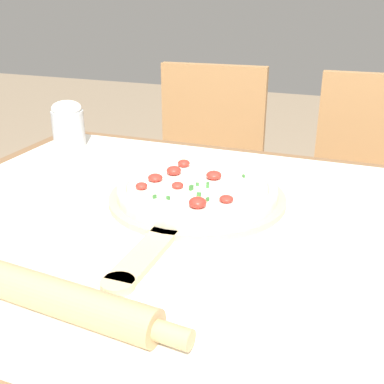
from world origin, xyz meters
The scene contains 8 objects.
dining_table centered at (0.00, 0.00, 0.63)m, with size 1.17×0.93×0.75m.
towel_cloth centered at (0.00, 0.00, 0.75)m, with size 1.09×0.85×0.00m.
pizza_peel centered at (-0.03, 0.07, 0.76)m, with size 0.35×0.53×0.01m.
pizza centered at (-0.03, 0.09, 0.78)m, with size 0.32×0.32×0.04m.
rolling_pin centered at (-0.09, -0.31, 0.78)m, with size 0.42×0.08×0.05m.
chair_left centered at (-0.26, 0.81, 0.52)m, with size 0.42×0.42×0.90m.
chair_right centered at (0.30, 0.81, 0.52)m, with size 0.41×0.41×0.90m.
flour_cup centered at (-0.47, 0.31, 0.81)m, with size 0.08×0.08×0.12m.
Camera 1 is at (0.27, -0.73, 1.14)m, focal length 45.00 mm.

